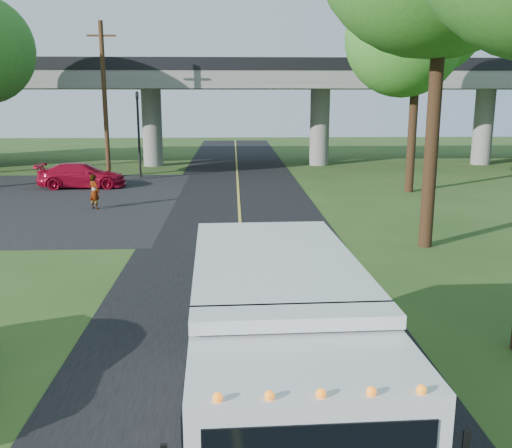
{
  "coord_description": "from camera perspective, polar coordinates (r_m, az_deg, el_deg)",
  "views": [
    {
      "loc": [
        -0.25,
        -9.36,
        4.98
      ],
      "look_at": [
        0.35,
        5.56,
        1.6
      ],
      "focal_mm": 40.0,
      "sensor_mm": 36.0,
      "label": 1
    }
  ],
  "objects": [
    {
      "name": "ground",
      "position": [
        10.6,
        -0.71,
        -15.26
      ],
      "size": [
        120.0,
        120.0,
        0.0
      ],
      "primitive_type": "plane",
      "color": "#2B491A",
      "rests_on": "ground"
    },
    {
      "name": "road",
      "position": [
        19.99,
        -1.51,
        -1.64
      ],
      "size": [
        7.0,
        90.0,
        0.02
      ],
      "primitive_type": "cube",
      "color": "black",
      "rests_on": "ground"
    },
    {
      "name": "parking_lot",
      "position": [
        29.81,
        -23.41,
        2.1
      ],
      "size": [
        16.0,
        18.0,
        0.01
      ],
      "primitive_type": "cube",
      "color": "black",
      "rests_on": "ground"
    },
    {
      "name": "lane_line",
      "position": [
        19.98,
        -1.51,
        -1.59
      ],
      "size": [
        0.12,
        90.0,
        0.01
      ],
      "primitive_type": "cube",
      "color": "gold",
      "rests_on": "road"
    },
    {
      "name": "overpass",
      "position": [
        41.36,
        -1.99,
        12.17
      ],
      "size": [
        54.0,
        10.0,
        7.3
      ],
      "color": "slate",
      "rests_on": "ground"
    },
    {
      "name": "traffic_signal",
      "position": [
        35.87,
        -11.69,
        9.66
      ],
      "size": [
        0.18,
        0.22,
        5.2
      ],
      "color": "black",
      "rests_on": "ground"
    },
    {
      "name": "utility_pole",
      "position": [
        34.14,
        -14.87,
        11.7
      ],
      "size": [
        1.6,
        0.26,
        9.0
      ],
      "color": "#472D19",
      "rests_on": "ground"
    },
    {
      "name": "tree_right_far",
      "position": [
        30.86,
        16.42,
        18.45
      ],
      "size": [
        5.77,
        5.67,
        10.99
      ],
      "color": "#382314",
      "rests_on": "ground"
    },
    {
      "name": "step_van",
      "position": [
        8.14,
        2.31,
        -12.86
      ],
      "size": [
        2.58,
        6.49,
        2.69
      ],
      "rotation": [
        0.0,
        0.0,
        0.03
      ],
      "color": "silver",
      "rests_on": "ground"
    },
    {
      "name": "red_sedan",
      "position": [
        32.75,
        -17.01,
        4.67
      ],
      "size": [
        4.8,
        2.15,
        1.37
      ],
      "primitive_type": "imported",
      "rotation": [
        0.0,
        0.0,
        1.62
      ],
      "color": "#A20923",
      "rests_on": "ground"
    },
    {
      "name": "pedestrian",
      "position": [
        26.36,
        -15.87,
        3.11
      ],
      "size": [
        0.68,
        0.63,
        1.57
      ],
      "primitive_type": "imported",
      "rotation": [
        0.0,
        0.0,
        2.55
      ],
      "color": "gray",
      "rests_on": "ground"
    }
  ]
}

